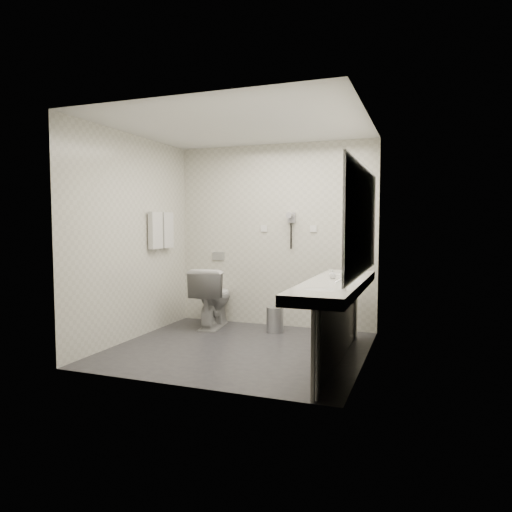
% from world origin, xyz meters
% --- Properties ---
extents(floor, '(2.80, 2.80, 0.00)m').
position_xyz_m(floor, '(0.00, 0.00, 0.00)').
color(floor, '#2A2A2E').
rests_on(floor, ground).
extents(ceiling, '(2.80, 2.80, 0.00)m').
position_xyz_m(ceiling, '(0.00, 0.00, 2.50)').
color(ceiling, silver).
rests_on(ceiling, wall_back).
extents(wall_back, '(2.80, 0.00, 2.80)m').
position_xyz_m(wall_back, '(0.00, 1.30, 1.25)').
color(wall_back, beige).
rests_on(wall_back, floor).
extents(wall_front, '(2.80, 0.00, 2.80)m').
position_xyz_m(wall_front, '(0.00, -1.30, 1.25)').
color(wall_front, beige).
rests_on(wall_front, floor).
extents(wall_left, '(0.00, 2.60, 2.60)m').
position_xyz_m(wall_left, '(-1.40, 0.00, 1.25)').
color(wall_left, beige).
rests_on(wall_left, floor).
extents(wall_right, '(0.00, 2.60, 2.60)m').
position_xyz_m(wall_right, '(1.40, 0.00, 1.25)').
color(wall_right, beige).
rests_on(wall_right, floor).
extents(vanity_counter, '(0.55, 2.20, 0.10)m').
position_xyz_m(vanity_counter, '(1.12, -0.20, 0.80)').
color(vanity_counter, silver).
rests_on(vanity_counter, floor).
extents(vanity_panel, '(0.03, 2.15, 0.75)m').
position_xyz_m(vanity_panel, '(1.15, -0.20, 0.38)').
color(vanity_panel, gray).
rests_on(vanity_panel, floor).
extents(vanity_post_near, '(0.06, 0.06, 0.75)m').
position_xyz_m(vanity_post_near, '(1.18, -1.24, 0.38)').
color(vanity_post_near, silver).
rests_on(vanity_post_near, floor).
extents(vanity_post_far, '(0.06, 0.06, 0.75)m').
position_xyz_m(vanity_post_far, '(1.18, 0.84, 0.38)').
color(vanity_post_far, silver).
rests_on(vanity_post_far, floor).
extents(mirror, '(0.02, 2.20, 1.05)m').
position_xyz_m(mirror, '(1.39, -0.20, 1.45)').
color(mirror, '#B2BCC6').
rests_on(mirror, wall_right).
extents(basin_near, '(0.40, 0.31, 0.05)m').
position_xyz_m(basin_near, '(1.12, -0.85, 0.83)').
color(basin_near, silver).
rests_on(basin_near, vanity_counter).
extents(basin_far, '(0.40, 0.31, 0.05)m').
position_xyz_m(basin_far, '(1.12, 0.45, 0.83)').
color(basin_far, silver).
rests_on(basin_far, vanity_counter).
extents(faucet_near, '(0.04, 0.04, 0.15)m').
position_xyz_m(faucet_near, '(1.32, -0.85, 0.92)').
color(faucet_near, silver).
rests_on(faucet_near, vanity_counter).
extents(faucet_far, '(0.04, 0.04, 0.15)m').
position_xyz_m(faucet_far, '(1.32, 0.45, 0.92)').
color(faucet_far, silver).
rests_on(faucet_far, vanity_counter).
extents(soap_bottle_a, '(0.07, 0.07, 0.11)m').
position_xyz_m(soap_bottle_a, '(1.20, -0.15, 0.91)').
color(soap_bottle_a, white).
rests_on(soap_bottle_a, vanity_counter).
extents(soap_bottle_b, '(0.10, 0.10, 0.10)m').
position_xyz_m(soap_bottle_b, '(1.07, -0.05, 0.90)').
color(soap_bottle_b, white).
rests_on(soap_bottle_b, vanity_counter).
extents(soap_bottle_c, '(0.05, 0.05, 0.12)m').
position_xyz_m(soap_bottle_c, '(1.21, -0.22, 0.91)').
color(soap_bottle_c, white).
rests_on(soap_bottle_c, vanity_counter).
extents(glass_left, '(0.07, 0.07, 0.10)m').
position_xyz_m(glass_left, '(1.26, 0.07, 0.90)').
color(glass_left, silver).
rests_on(glass_left, vanity_counter).
extents(toilet, '(0.57, 0.87, 0.82)m').
position_xyz_m(toilet, '(-0.77, 0.90, 0.41)').
color(toilet, silver).
rests_on(toilet, floor).
extents(flush_plate, '(0.18, 0.02, 0.12)m').
position_xyz_m(flush_plate, '(-0.85, 1.29, 0.95)').
color(flush_plate, '#B2B5BA').
rests_on(flush_plate, wall_back).
extents(pedal_bin, '(0.26, 0.26, 0.32)m').
position_xyz_m(pedal_bin, '(0.14, 0.90, 0.16)').
color(pedal_bin, '#B2B5BA').
rests_on(pedal_bin, floor).
extents(bin_lid, '(0.23, 0.23, 0.02)m').
position_xyz_m(bin_lid, '(0.14, 0.90, 0.32)').
color(bin_lid, '#B2B5BA').
rests_on(bin_lid, pedal_bin).
extents(towel_rail, '(0.02, 0.62, 0.02)m').
position_xyz_m(towel_rail, '(-1.35, 0.55, 1.55)').
color(towel_rail, silver).
rests_on(towel_rail, wall_left).
extents(towel_near, '(0.07, 0.24, 0.48)m').
position_xyz_m(towel_near, '(-1.34, 0.41, 1.33)').
color(towel_near, silver).
rests_on(towel_near, towel_rail).
extents(towel_far, '(0.07, 0.24, 0.48)m').
position_xyz_m(towel_far, '(-1.34, 0.69, 1.33)').
color(towel_far, silver).
rests_on(towel_far, towel_rail).
extents(dryer_cradle, '(0.10, 0.04, 0.14)m').
position_xyz_m(dryer_cradle, '(0.25, 1.27, 1.50)').
color(dryer_cradle, '#96959A').
rests_on(dryer_cradle, wall_back).
extents(dryer_barrel, '(0.08, 0.14, 0.08)m').
position_xyz_m(dryer_barrel, '(0.25, 1.20, 1.53)').
color(dryer_barrel, '#96959A').
rests_on(dryer_barrel, dryer_cradle).
extents(dryer_cord, '(0.02, 0.02, 0.35)m').
position_xyz_m(dryer_cord, '(0.25, 1.26, 1.25)').
color(dryer_cord, black).
rests_on(dryer_cord, dryer_cradle).
extents(switch_plate_a, '(0.09, 0.02, 0.09)m').
position_xyz_m(switch_plate_a, '(-0.15, 1.29, 1.35)').
color(switch_plate_a, silver).
rests_on(switch_plate_a, wall_back).
extents(switch_plate_b, '(0.09, 0.02, 0.09)m').
position_xyz_m(switch_plate_b, '(0.55, 1.29, 1.35)').
color(switch_plate_b, silver).
rests_on(switch_plate_b, wall_back).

